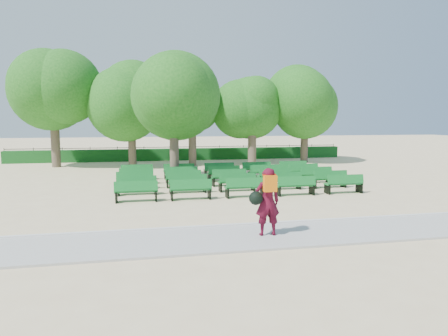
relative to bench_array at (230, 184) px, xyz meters
name	(u,v)px	position (x,y,z in m)	size (l,w,h in m)	color
ground	(216,190)	(-0.86, -1.03, -0.08)	(120.00, 120.00, 0.00)	beige
paving	(267,236)	(-0.86, -8.43, -0.05)	(30.00, 2.20, 0.06)	#A7A7A2
curb	(255,224)	(-0.86, -7.28, -0.03)	(30.00, 0.12, 0.10)	silver
hedge	(183,154)	(-0.86, 12.97, 0.37)	(26.00, 0.70, 0.90)	#15521C
fence	(183,159)	(-0.86, 13.37, -0.08)	(26.00, 0.10, 1.02)	black
tree_line	(189,165)	(-0.86, 8.97, -0.08)	(21.80, 6.80, 7.04)	#24681C
bench_array	(230,184)	(0.00, 0.00, 0.00)	(1.62, 0.52, 1.02)	#136E27
tree_among	(173,91)	(-2.45, 1.69, 4.42)	(4.85, 4.85, 6.70)	brown
person	(267,201)	(-0.88, -8.43, 0.90)	(0.85, 0.52, 1.79)	#460A1A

